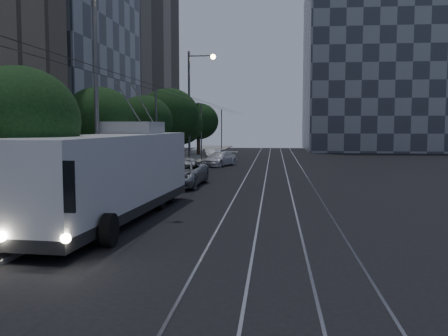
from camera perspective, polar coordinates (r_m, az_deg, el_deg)
ground at (r=22.24m, az=-0.32°, el=-4.92°), size 120.00×120.00×0.00m
sidewalk at (r=43.08m, az=-7.43°, el=-0.04°), size 5.00×90.00×0.15m
tram_rails at (r=41.95m, az=5.99°, el=-0.25°), size 4.52×90.00×0.02m
overhead_wires at (r=42.41m, az=-4.15°, el=4.50°), size 2.23×90.00×6.00m
building_glass_mid at (r=49.64m, az=-20.61°, el=15.83°), size 14.40×18.40×26.80m
building_tan_far at (r=68.61m, az=-12.98°, el=16.30°), size 14.40×22.40×34.80m
building_distant_right at (r=78.79m, az=17.54°, el=10.72°), size 22.00×18.00×24.00m
trolleybus at (r=20.34m, az=-12.68°, el=-0.78°), size 3.68×13.31×5.63m
pickup_silver at (r=30.99m, az=-5.07°, el=-0.60°), size 3.02×6.02×1.63m
car_white_a at (r=36.47m, az=-4.31°, el=0.14°), size 3.20×4.73×1.49m
car_white_b at (r=46.03m, az=-0.50°, el=1.05°), size 3.39×4.88×1.31m
car_white_c at (r=49.94m, az=-1.41°, el=1.40°), size 2.59×4.46×1.39m
car_white_d at (r=54.53m, az=-0.66°, el=1.62°), size 2.56×3.89×1.23m
tree_0 at (r=18.71m, az=-22.47°, el=4.87°), size 4.27×4.27×5.85m
tree_1 at (r=27.55m, az=-14.08°, el=5.24°), size 3.96×3.96×5.82m
tree_2 at (r=34.44m, az=-9.11°, el=5.28°), size 3.87×3.87×5.80m
tree_3 at (r=42.25m, az=-6.32°, el=5.94°), size 5.12×5.12×6.86m
tree_4 at (r=47.53m, az=-4.94°, el=4.99°), size 4.27×4.27×5.78m
tree_5 at (r=61.55m, az=-2.95°, el=5.35°), size 4.96×4.96×6.46m
streetlamp_near at (r=22.23m, az=-13.43°, el=10.82°), size 2.46×0.44×10.21m
streetlamp_far at (r=44.75m, az=-3.48°, el=7.99°), size 2.48×0.44×10.27m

